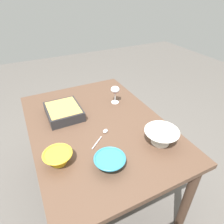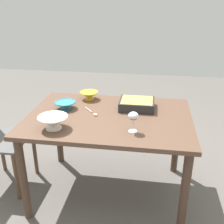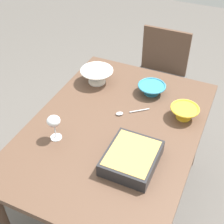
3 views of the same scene
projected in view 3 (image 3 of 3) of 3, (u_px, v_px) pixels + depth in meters
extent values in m
plane|color=#5B5651|center=(114.00, 203.00, 2.27)|extent=(8.00, 8.00, 0.00)
cube|color=brown|center=(114.00, 129.00, 1.80)|extent=(1.31, 0.93, 0.03)
cylinder|color=#493427|center=(98.00, 103.00, 2.58)|extent=(0.06, 0.06, 0.72)
cylinder|color=#493427|center=(4.00, 224.00, 1.76)|extent=(0.06, 0.06, 0.72)
cylinder|color=#493427|center=(197.00, 131.00, 2.33)|extent=(0.06, 0.06, 0.72)
cube|color=#595959|center=(157.00, 82.00, 2.64)|extent=(0.38, 0.42, 0.02)
cube|color=brown|center=(165.00, 51.00, 2.63)|extent=(0.02, 0.39, 0.39)
cylinder|color=brown|center=(127.00, 110.00, 2.73)|extent=(0.04, 0.04, 0.45)
cylinder|color=brown|center=(169.00, 122.00, 2.61)|extent=(0.04, 0.04, 0.45)
cylinder|color=brown|center=(141.00, 89.00, 2.97)|extent=(0.04, 0.04, 0.45)
cylinder|color=brown|center=(180.00, 99.00, 2.85)|extent=(0.04, 0.04, 0.45)
cylinder|color=white|center=(56.00, 137.00, 1.72)|extent=(0.06, 0.06, 0.01)
cylinder|color=white|center=(55.00, 131.00, 1.69)|extent=(0.01, 0.01, 0.09)
ellipsoid|color=white|center=(53.00, 121.00, 1.64)|extent=(0.07, 0.07, 0.06)
ellipsoid|color=#4C0A19|center=(54.00, 123.00, 1.65)|extent=(0.06, 0.06, 0.03)
cube|color=#262628|center=(132.00, 158.00, 1.56)|extent=(0.29, 0.25, 0.07)
cube|color=tan|center=(132.00, 154.00, 1.54)|extent=(0.26, 0.22, 0.02)
cylinder|color=yellow|center=(183.00, 117.00, 1.85)|extent=(0.09, 0.09, 0.01)
cone|color=yellow|center=(184.00, 112.00, 1.83)|extent=(0.16, 0.16, 0.06)
torus|color=yellow|center=(185.00, 108.00, 1.81)|extent=(0.17, 0.17, 0.01)
cylinder|color=white|center=(97.00, 81.00, 2.13)|extent=(0.12, 0.12, 0.01)
cone|color=white|center=(97.00, 76.00, 2.10)|extent=(0.21, 0.21, 0.08)
torus|color=white|center=(97.00, 70.00, 2.07)|extent=(0.22, 0.22, 0.01)
cylinder|color=teal|center=(151.00, 93.00, 2.03)|extent=(0.09, 0.09, 0.01)
cone|color=teal|center=(152.00, 89.00, 2.01)|extent=(0.17, 0.17, 0.05)
torus|color=teal|center=(152.00, 86.00, 2.00)|extent=(0.18, 0.18, 0.01)
cylinder|color=silver|center=(139.00, 111.00, 1.89)|extent=(0.09, 0.10, 0.01)
ellipsoid|color=silver|center=(119.00, 114.00, 1.87)|extent=(0.05, 0.05, 0.01)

